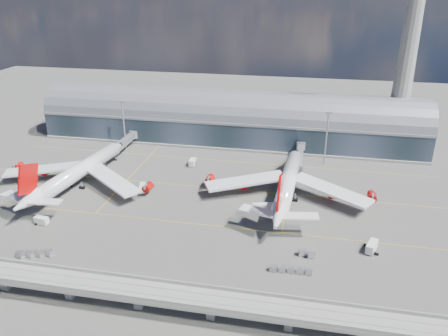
% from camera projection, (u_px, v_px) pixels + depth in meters
% --- Properties ---
extents(ground, '(500.00, 500.00, 0.00)m').
position_uv_depth(ground, '(192.00, 210.00, 167.08)').
color(ground, '#474744').
rests_on(ground, ground).
extents(taxi_lines, '(200.00, 80.12, 0.01)m').
position_uv_depth(taxi_lines, '(206.00, 185.00, 186.93)').
color(taxi_lines, gold).
rests_on(taxi_lines, ground).
extents(terminal, '(200.00, 30.00, 28.00)m').
position_uv_depth(terminal, '(230.00, 121.00, 232.56)').
color(terminal, '#1F2B34').
rests_on(terminal, ground).
extents(control_tower, '(19.00, 19.00, 103.00)m').
position_uv_depth(control_tower, '(409.00, 46.00, 205.71)').
color(control_tower, gray).
rests_on(control_tower, ground).
extents(guideway, '(220.00, 8.50, 7.20)m').
position_uv_depth(guideway, '(137.00, 292.00, 115.55)').
color(guideway, gray).
rests_on(guideway, ground).
extents(floodlight_mast_left, '(3.00, 0.70, 25.70)m').
position_uv_depth(floodlight_mast_left, '(124.00, 124.00, 219.92)').
color(floodlight_mast_left, gray).
rests_on(floodlight_mast_left, ground).
extents(floodlight_mast_right, '(3.00, 0.70, 25.70)m').
position_uv_depth(floodlight_mast_right, '(326.00, 137.00, 202.08)').
color(floodlight_mast_right, gray).
rests_on(floodlight_mast_right, ground).
extents(airliner_left, '(68.13, 71.66, 21.84)m').
position_uv_depth(airliner_left, '(76.00, 173.00, 183.34)').
color(airliner_left, white).
rests_on(airliner_left, ground).
extents(airliner_right, '(68.91, 72.02, 22.85)m').
position_uv_depth(airliner_right, '(288.00, 184.00, 173.95)').
color(airliner_right, white).
rests_on(airliner_right, ground).
extents(jet_bridge_left, '(4.40, 28.00, 7.25)m').
position_uv_depth(jet_bridge_left, '(125.00, 141.00, 221.49)').
color(jet_bridge_left, gray).
rests_on(jet_bridge_left, ground).
extents(jet_bridge_right, '(4.40, 32.00, 7.25)m').
position_uv_depth(jet_bridge_right, '(300.00, 155.00, 204.09)').
color(jet_bridge_right, gray).
rests_on(jet_bridge_right, ground).
extents(service_truck_0, '(4.15, 7.11, 2.80)m').
position_uv_depth(service_truck_0, '(142.00, 188.00, 180.75)').
color(service_truck_0, silver).
rests_on(service_truck_0, ground).
extents(service_truck_1, '(5.18, 2.91, 2.87)m').
position_uv_depth(service_truck_1, '(41.00, 221.00, 156.65)').
color(service_truck_1, silver).
rests_on(service_truck_1, ground).
extents(service_truck_2, '(8.63, 4.33, 3.01)m').
position_uv_depth(service_truck_2, '(263.00, 207.00, 165.54)').
color(service_truck_2, silver).
rests_on(service_truck_2, ground).
extents(service_truck_3, '(4.69, 6.96, 3.14)m').
position_uv_depth(service_truck_3, '(372.00, 247.00, 141.24)').
color(service_truck_3, silver).
rests_on(service_truck_3, ground).
extents(service_truck_4, '(2.84, 5.44, 3.11)m').
position_uv_depth(service_truck_4, '(192.00, 162.00, 205.62)').
color(service_truck_4, silver).
rests_on(service_truck_4, ground).
extents(service_truck_5, '(5.04, 5.35, 2.57)m').
position_uv_depth(service_truck_5, '(102.00, 174.00, 194.31)').
color(service_truck_5, silver).
rests_on(service_truck_5, ground).
extents(cargo_train_0, '(11.68, 5.16, 1.94)m').
position_uv_depth(cargo_train_0, '(35.00, 254.00, 138.67)').
color(cargo_train_0, gray).
rests_on(cargo_train_0, ground).
extents(cargo_train_1, '(13.18, 2.19, 1.74)m').
position_uv_depth(cargo_train_1, '(291.00, 270.00, 131.08)').
color(cargo_train_1, gray).
rests_on(cargo_train_1, ground).
extents(cargo_train_2, '(5.87, 3.08, 1.91)m').
position_uv_depth(cargo_train_2, '(307.00, 254.00, 138.73)').
color(cargo_train_2, gray).
rests_on(cargo_train_2, ground).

